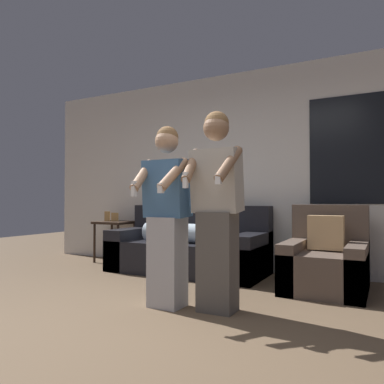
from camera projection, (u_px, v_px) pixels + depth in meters
The scene contains 7 objects.
ground_plane at pixel (118, 339), 2.53m from camera, with size 14.00×14.00×0.00m, color brown.
wall_back at pixel (253, 170), 5.05m from camera, with size 6.88×0.07×2.70m.
couch at pixel (189, 249), 4.92m from camera, with size 2.04×0.92×0.87m.
armchair at pixel (326, 262), 3.93m from camera, with size 0.80×0.95×0.89m.
side_table at pixel (115, 227), 5.74m from camera, with size 0.53×0.48×0.77m.
person_left at pixel (167, 214), 3.33m from camera, with size 0.46×0.47×1.61m.
person_right at pixel (217, 208), 3.19m from camera, with size 0.47×0.47×1.71m.
Camera 1 is at (1.63, -2.03, 0.94)m, focal length 35.00 mm.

